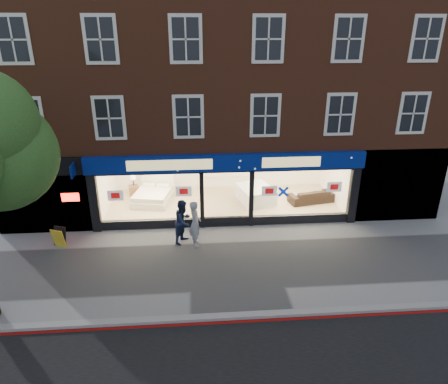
{
  "coord_description": "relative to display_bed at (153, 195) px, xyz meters",
  "views": [
    {
      "loc": [
        -1.31,
        -12.38,
        8.02
      ],
      "look_at": [
        -0.16,
        2.5,
        1.82
      ],
      "focal_mm": 32.0,
      "sensor_mm": 36.0,
      "label": 1
    }
  ],
  "objects": [
    {
      "name": "showroom_floor",
      "position": [
        3.36,
        -0.44,
        -0.37
      ],
      "size": [
        11.0,
        4.5,
        0.1
      ],
      "primitive_type": "cube",
      "color": "tan",
      "rests_on": "ground"
    },
    {
      "name": "a_board",
      "position": [
        -3.31,
        -3.92,
        -0.02
      ],
      "size": [
        0.62,
        0.51,
        0.82
      ],
      "primitive_type": "cube",
      "rotation": [
        0.0,
        0.0,
        -0.36
      ],
      "color": "gold",
      "rests_on": "ground"
    },
    {
      "name": "bedside_table",
      "position": [
        -1.04,
        0.81,
        -0.05
      ],
      "size": [
        0.56,
        0.56,
        0.55
      ],
      "primitive_type": "cube",
      "rotation": [
        0.0,
        0.0,
        0.29
      ],
      "color": "brown",
      "rests_on": "showroom_floor"
    },
    {
      "name": "mattress_stack",
      "position": [
        4.96,
        -0.34,
        0.04
      ],
      "size": [
        1.89,
        2.17,
        0.74
      ],
      "rotation": [
        0.0,
        0.0,
        0.26
      ],
      "color": "silver",
      "rests_on": "showroom_floor"
    },
    {
      "name": "sofa",
      "position": [
        7.64,
        -0.63,
        -0.01
      ],
      "size": [
        2.28,
        1.27,
        0.63
      ],
      "primitive_type": "imported",
      "rotation": [
        0.0,
        0.0,
        3.35
      ],
      "color": "black",
      "rests_on": "showroom_floor"
    },
    {
      "name": "kerb_stone",
      "position": [
        3.36,
        -8.59,
        -0.36
      ],
      "size": [
        60.0,
        0.25,
        0.12
      ],
      "primitive_type": "cube",
      "color": "gray",
      "rests_on": "ground"
    },
    {
      "name": "pedestrian_grey",
      "position": [
        2.0,
        -4.18,
        0.51
      ],
      "size": [
        0.56,
        0.75,
        1.87
      ],
      "primitive_type": "imported",
      "rotation": [
        0.0,
        0.0,
        1.75
      ],
      "color": "#9FA3A6",
      "rests_on": "ground"
    },
    {
      "name": "pedestrian_blue",
      "position": [
        1.54,
        -3.88,
        0.48
      ],
      "size": [
        1.03,
        1.1,
        1.81
      ],
      "primitive_type": "imported",
      "rotation": [
        0.0,
        0.0,
        1.04
      ],
      "color": "#16203F",
      "rests_on": "ground"
    },
    {
      "name": "kerb_line",
      "position": [
        3.36,
        -8.79,
        -0.42
      ],
      "size": [
        60.0,
        0.1,
        0.01
      ],
      "primitive_type": "cube",
      "color": "#8C0A07",
      "rests_on": "ground"
    },
    {
      "name": "display_bed",
      "position": [
        0.0,
        0.0,
        0.0
      ],
      "size": [
        2.05,
        2.33,
        1.15
      ],
      "rotation": [
        0.0,
        0.0,
        -0.2
      ],
      "color": "silver",
      "rests_on": "showroom_floor"
    },
    {
      "name": "ground",
      "position": [
        3.36,
        -5.69,
        -0.42
      ],
      "size": [
        120.0,
        120.0,
        0.0
      ],
      "primitive_type": "plane",
      "color": "gray",
      "rests_on": "ground"
    },
    {
      "name": "building",
      "position": [
        3.35,
        1.24,
        6.25
      ],
      "size": [
        19.0,
        8.26,
        10.3
      ],
      "color": "brown",
      "rests_on": "ground"
    }
  ]
}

